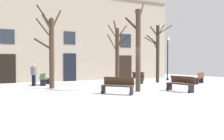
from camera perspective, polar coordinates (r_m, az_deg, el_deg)
ground_plane at (r=14.80m, az=3.38°, el=-4.71°), size 33.40×33.40×0.00m
building_facade at (r=23.40m, az=-8.86°, el=7.89°), size 20.87×0.60×8.26m
tree_center at (r=14.62m, az=5.78°, el=4.95°), size 1.39×1.42×5.16m
tree_right_of_center at (r=19.05m, az=1.18°, el=3.80°), size 1.76×1.83×4.87m
tree_near_facade at (r=16.69m, az=-13.42°, el=4.75°), size 2.02×1.66×5.22m
tree_left_of_center at (r=21.48m, az=10.07°, el=4.16°), size 2.59×2.69×4.83m
streetlamp at (r=24.30m, az=12.29°, el=3.69°), size 0.30×0.30×4.13m
litter_bin at (r=23.28m, az=6.62°, el=-1.43°), size 0.49×0.49×0.76m
bench_back_to_back_left at (r=20.41m, az=5.46°, el=-1.70°), size 0.47×1.60×0.87m
bench_far_corner at (r=15.04m, az=15.00°, el=-2.94°), size 0.67×1.79×0.88m
bench_near_center_tree at (r=13.32m, az=1.26°, el=-3.46°), size 1.39×1.66×0.89m
bench_by_litter_bin at (r=20.94m, az=18.82°, el=-1.68°), size 1.65×1.16×0.88m
bench_facing_shops at (r=19.33m, az=-14.77°, el=-1.92°), size 1.12×1.67×0.86m
person_by_shop_door at (r=18.72m, az=-17.03°, el=-0.76°), size 0.39×0.44×1.59m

